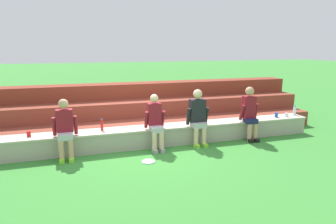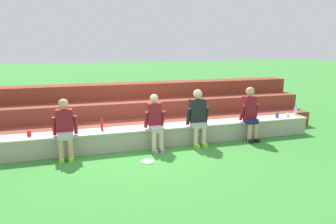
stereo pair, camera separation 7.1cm
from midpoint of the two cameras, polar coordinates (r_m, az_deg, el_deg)
The scene contains 13 objects.
ground_plane at distance 7.11m, azimuth -4.30°, elevation -7.15°, with size 80.00×80.00×0.00m, color #388433.
stone_seating_wall at distance 7.28m, azimuth -4.80°, elevation -4.63°, with size 9.06×0.57×0.47m.
brick_bleachers at distance 8.73m, azimuth -7.10°, elevation -0.02°, with size 10.46×1.94×1.31m.
person_far_left at distance 6.76m, azimuth -19.49°, elevation -2.84°, with size 0.52×0.56×1.29m.
person_left_of_center at distance 6.93m, azimuth -2.72°, elevation -1.82°, with size 0.49×0.56×1.30m.
person_center at distance 7.26m, azimuth 5.52°, elevation -0.69°, with size 0.56×0.47×1.38m.
person_right_of_center at distance 7.91m, azimuth 15.22°, elevation -0.03°, with size 0.49×0.50×1.38m.
water_bottle_near_left at distance 9.19m, azimuth 22.96°, elevation 0.26°, with size 0.08×0.08×0.27m.
water_bottle_center_gap at distance 7.10m, azimuth -12.89°, elevation -2.42°, with size 0.06×0.06×0.28m.
plastic_cup_right_end at distance 7.17m, azimuth -25.47°, elevation -3.80°, with size 0.09×0.09×0.12m, color red.
plastic_cup_middle at distance 8.74m, azimuth 19.90°, elevation -0.53°, with size 0.09×0.09×0.13m, color blue.
plastic_cup_left_end at distance 8.91m, azimuth 21.65°, elevation -0.50°, with size 0.09×0.09×0.10m, color white.
frisbee at distance 6.36m, azimuth -4.15°, elevation -9.47°, with size 0.27×0.27×0.02m, color white.
Camera 1 is at (-1.50, -6.52, 2.39)m, focal length 31.69 mm.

